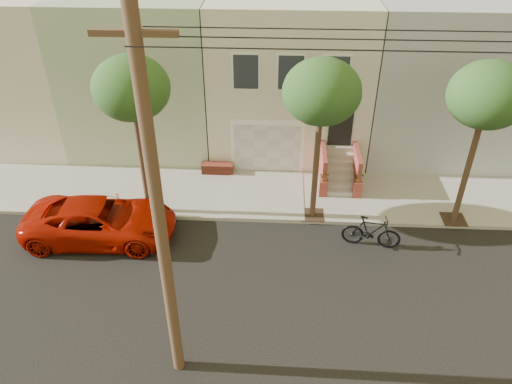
{
  "coord_description": "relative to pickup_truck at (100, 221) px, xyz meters",
  "views": [
    {
      "loc": [
        -0.4,
        -11.75,
        11.65
      ],
      "look_at": [
        -1.17,
        3.0,
        1.76
      ],
      "focal_mm": 34.38,
      "sensor_mm": 36.0,
      "label": 1
    }
  ],
  "objects": [
    {
      "name": "tree_right",
      "position": [
        13.37,
        1.61,
        4.49
      ],
      "size": [
        2.7,
        2.57,
        6.3
      ],
      "color": "#2D2116",
      "rests_on": "sidewalk"
    },
    {
      "name": "tree_mid",
      "position": [
        7.87,
        1.61,
        4.49
      ],
      "size": [
        2.7,
        2.57,
        6.3
      ],
      "color": "#2D2116",
      "rests_on": "sidewalk"
    },
    {
      "name": "house_row",
      "position": [
        6.87,
        8.9,
        2.88
      ],
      "size": [
        33.1,
        11.7,
        7.0
      ],
      "color": "#B8B29D",
      "rests_on": "sidewalk"
    },
    {
      "name": "tree_left",
      "position": [
        1.37,
        1.61,
        4.49
      ],
      "size": [
        2.7,
        2.57,
        6.3
      ],
      "color": "#2D2116",
      "rests_on": "sidewalk"
    },
    {
      "name": "ground",
      "position": [
        6.87,
        -2.29,
        -0.76
      ],
      "size": [
        90.0,
        90.0,
        0.0
      ],
      "primitive_type": "plane",
      "color": "black",
      "rests_on": "ground"
    },
    {
      "name": "pickup_truck",
      "position": [
        0.0,
        0.0,
        0.0
      ],
      "size": [
        5.57,
        2.7,
        1.53
      ],
      "primitive_type": "imported",
      "rotation": [
        0.0,
        0.0,
        1.6
      ],
      "color": "#A31203",
      "rests_on": "ground"
    },
    {
      "name": "motorcycle",
      "position": [
        9.9,
        0.03,
        -0.13
      ],
      "size": [
        2.19,
        0.93,
        1.28
      ],
      "primitive_type": "imported",
      "rotation": [
        0.0,
        0.0,
        1.41
      ],
      "color": "black",
      "rests_on": "ground"
    },
    {
      "name": "sidewalk",
      "position": [
        6.87,
        3.06,
        -0.69
      ],
      "size": [
        40.0,
        3.7,
        0.15
      ],
      "primitive_type": "cube",
      "color": "gray",
      "rests_on": "ground"
    }
  ]
}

